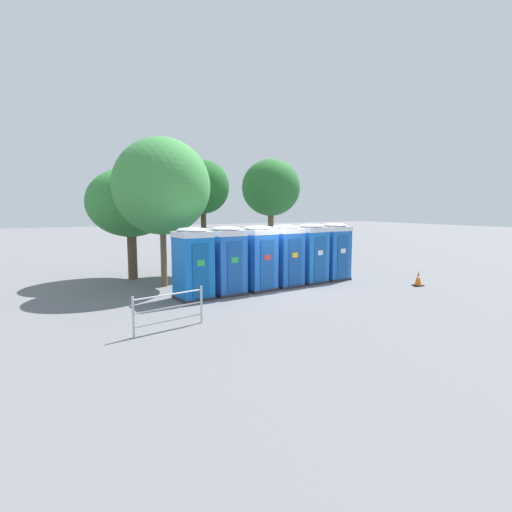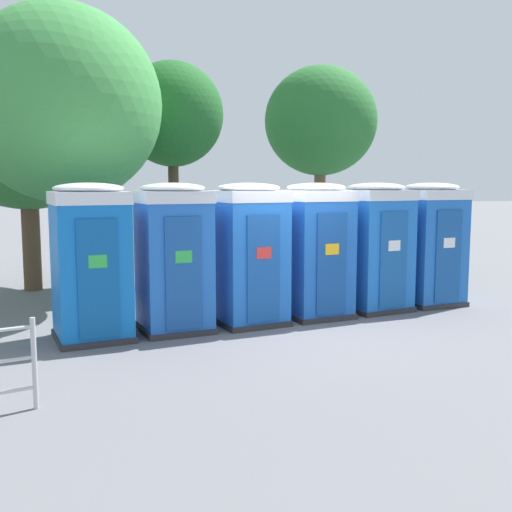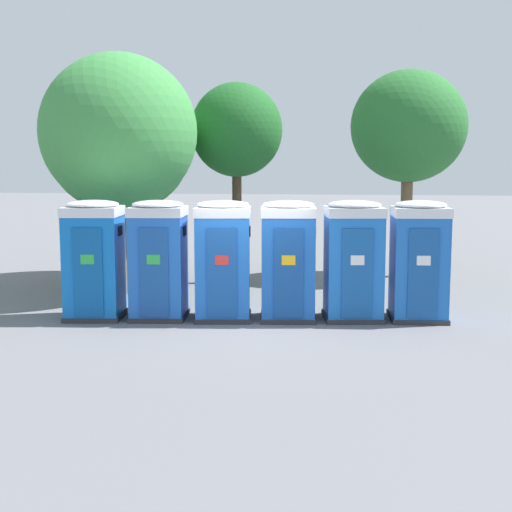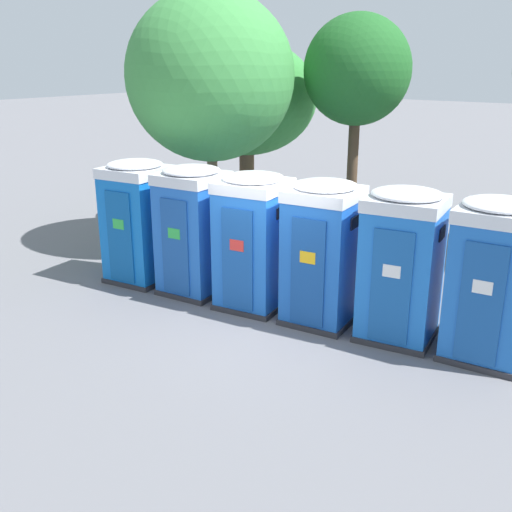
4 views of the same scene
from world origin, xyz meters
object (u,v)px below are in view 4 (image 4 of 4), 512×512
portapotty_0 (138,221)px  portapotty_3 (322,252)px  portapotty_1 (193,230)px  street_tree_0 (246,98)px  street_tree_1 (210,77)px  street_tree_3 (357,71)px  portapotty_4 (402,264)px  portapotty_2 (253,241)px  portapotty_5 (491,280)px

portapotty_0 → portapotty_3: 4.15m
portapotty_1 → street_tree_0: bearing=116.1°
portapotty_0 → street_tree_1: bearing=96.2°
street_tree_3 → portapotty_0: bearing=-114.8°
portapotty_3 → street_tree_1: 5.73m
portapotty_4 → portapotty_3: bearing=-172.3°
street_tree_3 → street_tree_0: bearing=176.8°
portapotty_1 → street_tree_1: street_tree_1 is taller
portapotty_0 → portapotty_1: bearing=6.6°
portapotty_4 → street_tree_3: 6.15m
portapotty_1 → portapotty_3: same height
portapotty_1 → portapotty_2: bearing=4.1°
portapotty_1 → street_tree_3: size_ratio=0.46×
portapotty_0 → street_tree_1: street_tree_1 is taller
portapotty_2 → portapotty_5: 4.15m
portapotty_5 → street_tree_3: size_ratio=0.46×
portapotty_3 → street_tree_1: size_ratio=0.42×
portapotty_2 → portapotty_0: bearing=-174.6°
portapotty_0 → street_tree_0: bearing=101.8°
portapotty_4 → street_tree_1: 6.78m
portapotty_3 → portapotty_4: same height
portapotty_0 → portapotty_5: 6.92m
street_tree_0 → street_tree_3: (3.38, -0.19, 0.74)m
portapotty_1 → portapotty_3: 2.77m
portapotty_2 → portapotty_4: 2.77m
portapotty_0 → portapotty_5: bearing=6.1°
street_tree_0 → street_tree_3: bearing=-3.2°
portapotty_2 → portapotty_5: bearing=6.6°
portapotty_1 → portapotty_2: (1.38, 0.10, -0.00)m
portapotty_1 → portapotty_5: 5.53m
portapotty_1 → street_tree_0: (-2.45, 5.01, 2.16)m
street_tree_0 → street_tree_1: size_ratio=0.83×
portapotty_2 → street_tree_1: (-3.05, 2.49, 2.78)m
portapotty_1 → portapotty_0: bearing=-173.4°
portapotty_5 → street_tree_0: bearing=150.9°
portapotty_5 → street_tree_1: street_tree_1 is taller
portapotty_4 → street_tree_0: size_ratio=0.51×
street_tree_0 → portapotty_4: bearing=-34.8°
portapotty_2 → portapotty_3: same height
street_tree_3 → street_tree_1: bearing=-139.4°
portapotty_0 → street_tree_0: 5.70m
portapotty_1 → portapotty_5: bearing=6.0°
street_tree_0 → street_tree_3: street_tree_3 is taller
portapotty_1 → street_tree_1: (-1.67, 2.59, 2.78)m
portapotty_0 → portapotty_5: same height
portapotty_3 → street_tree_1: (-4.43, 2.34, 2.78)m
portapotty_1 → portapotty_4: (4.13, 0.44, -0.00)m
portapotty_4 → portapotty_5: (1.38, 0.14, 0.00)m
portapotty_3 → portapotty_5: size_ratio=1.00×
street_tree_1 → street_tree_3: size_ratio=1.09×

